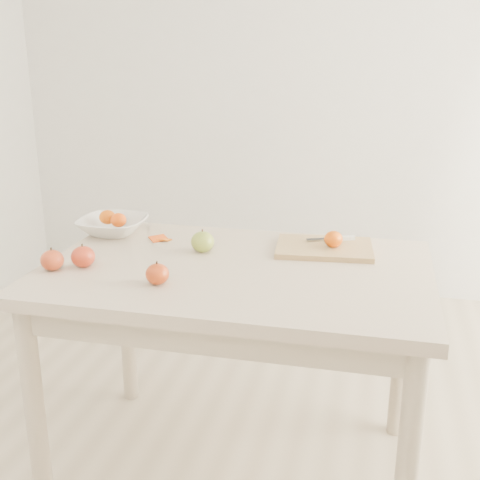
# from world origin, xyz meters

# --- Properties ---
(ground) EXTENTS (3.50, 3.50, 0.00)m
(ground) POSITION_xyz_m (0.00, 0.00, 0.00)
(ground) COLOR #C6B293
(ground) RESTS_ON ground
(table) EXTENTS (1.20, 0.80, 0.75)m
(table) POSITION_xyz_m (0.00, 0.00, 0.65)
(table) COLOR beige
(table) RESTS_ON ground
(cutting_board) EXTENTS (0.34, 0.26, 0.02)m
(cutting_board) POSITION_xyz_m (0.25, 0.22, 0.76)
(cutting_board) COLOR tan
(cutting_board) RESTS_ON table
(board_tangerine) EXTENTS (0.06, 0.06, 0.05)m
(board_tangerine) POSITION_xyz_m (0.28, 0.21, 0.80)
(board_tangerine) COLOR #E85D08
(board_tangerine) RESTS_ON cutting_board
(fruit_bowl) EXTENTS (0.24, 0.24, 0.06)m
(fruit_bowl) POSITION_xyz_m (-0.52, 0.24, 0.78)
(fruit_bowl) COLOR white
(fruit_bowl) RESTS_ON table
(bowl_tangerine_near) EXTENTS (0.06, 0.06, 0.05)m
(bowl_tangerine_near) POSITION_xyz_m (-0.55, 0.25, 0.81)
(bowl_tangerine_near) COLOR #C75507
(bowl_tangerine_near) RESTS_ON fruit_bowl
(bowl_tangerine_far) EXTENTS (0.06, 0.06, 0.05)m
(bowl_tangerine_far) POSITION_xyz_m (-0.49, 0.22, 0.81)
(bowl_tangerine_far) COLOR #DC5807
(bowl_tangerine_far) RESTS_ON fruit_bowl
(orange_peel_a) EXTENTS (0.07, 0.07, 0.01)m
(orange_peel_a) POSITION_xyz_m (-0.33, 0.20, 0.75)
(orange_peel_a) COLOR #C9440E
(orange_peel_a) RESTS_ON table
(orange_peel_b) EXTENTS (0.05, 0.04, 0.01)m
(orange_peel_b) POSITION_xyz_m (-0.31, 0.20, 0.75)
(orange_peel_b) COLOR orange
(orange_peel_b) RESTS_ON table
(paring_knife) EXTENTS (0.16, 0.08, 0.01)m
(paring_knife) POSITION_xyz_m (0.30, 0.29, 0.78)
(paring_knife) COLOR silver
(paring_knife) RESTS_ON cutting_board
(apple_green) EXTENTS (0.08, 0.08, 0.07)m
(apple_green) POSITION_xyz_m (-0.14, 0.11, 0.79)
(apple_green) COLOR olive
(apple_green) RESTS_ON table
(apple_red_b) EXTENTS (0.07, 0.07, 0.07)m
(apple_red_b) POSITION_xyz_m (-0.46, -0.12, 0.78)
(apple_red_b) COLOR maroon
(apple_red_b) RESTS_ON table
(apple_red_c) EXTENTS (0.07, 0.07, 0.06)m
(apple_red_c) POSITION_xyz_m (-0.19, -0.20, 0.78)
(apple_red_c) COLOR maroon
(apple_red_c) RESTS_ON table
(apple_red_d) EXTENTS (0.07, 0.07, 0.06)m
(apple_red_d) POSITION_xyz_m (-0.54, -0.16, 0.78)
(apple_red_d) COLOR maroon
(apple_red_d) RESTS_ON table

